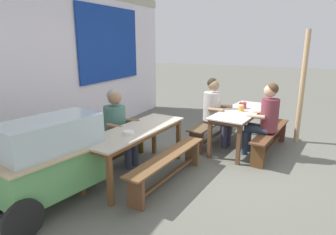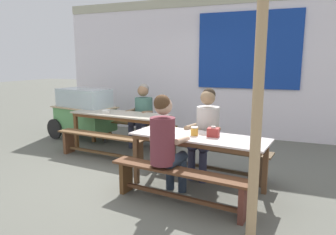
% 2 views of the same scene
% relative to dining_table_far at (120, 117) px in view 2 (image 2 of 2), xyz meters
% --- Properties ---
extents(ground_plane, '(40.00, 40.00, 0.00)m').
position_rel_dining_table_far_xyz_m(ground_plane, '(0.95, -0.90, -0.65)').
color(ground_plane, '#606056').
extents(backdrop_wall, '(6.73, 0.23, 3.07)m').
position_rel_dining_table_far_xyz_m(backdrop_wall, '(0.99, 1.96, 0.96)').
color(backdrop_wall, white).
rests_on(backdrop_wall, ground_plane).
extents(dining_table_far, '(1.93, 0.80, 0.72)m').
position_rel_dining_table_far_xyz_m(dining_table_far, '(0.00, 0.00, 0.00)').
color(dining_table_far, '#BCB09C').
rests_on(dining_table_far, ground_plane).
extents(dining_table_near, '(1.86, 0.87, 0.72)m').
position_rel_dining_table_far_xyz_m(dining_table_near, '(1.86, -1.17, -0.00)').
color(dining_table_near, silver).
rests_on(dining_table_near, ground_plane).
extents(bench_far_back, '(1.78, 0.47, 0.43)m').
position_rel_dining_table_far_xyz_m(bench_far_back, '(0.05, 0.56, -0.36)').
color(bench_far_back, '#543E18').
rests_on(bench_far_back, ground_plane).
extents(bench_far_front, '(1.78, 0.44, 0.43)m').
position_rel_dining_table_far_xyz_m(bench_far_front, '(-0.05, -0.56, -0.35)').
color(bench_far_front, brown).
rests_on(bench_far_front, ground_plane).
extents(bench_near_back, '(1.72, 0.54, 0.43)m').
position_rel_dining_table_far_xyz_m(bench_near_back, '(1.94, -0.62, -0.35)').
color(bench_near_back, brown).
rests_on(bench_near_back, ground_plane).
extents(bench_near_front, '(1.79, 0.49, 0.43)m').
position_rel_dining_table_far_xyz_m(bench_near_front, '(1.79, -1.72, -0.35)').
color(bench_near_front, brown).
rests_on(bench_near_front, ground_plane).
extents(food_cart, '(1.75, 1.02, 1.10)m').
position_rel_dining_table_far_xyz_m(food_cart, '(-1.15, 0.47, -0.02)').
color(food_cart, '#5FA45E').
rests_on(food_cart, ground_plane).
extents(person_near_front, '(0.44, 0.57, 1.30)m').
position_rel_dining_table_far_xyz_m(person_near_front, '(1.58, -1.62, 0.08)').
color(person_near_front, '#273345').
rests_on(person_near_front, ground_plane).
extents(person_right_near_table, '(0.49, 0.56, 1.30)m').
position_rel_dining_table_far_xyz_m(person_right_near_table, '(1.83, -0.66, 0.09)').
color(person_right_near_table, '#34364F').
rests_on(person_right_near_table, ground_plane).
extents(person_center_facing, '(0.50, 0.57, 1.24)m').
position_rel_dining_table_far_xyz_m(person_center_facing, '(0.24, 0.48, 0.06)').
color(person_center_facing, '#353A51').
rests_on(person_center_facing, ground_plane).
extents(tissue_box, '(0.15, 0.11, 0.14)m').
position_rel_dining_table_far_xyz_m(tissue_box, '(2.05, -1.15, 0.13)').
color(tissue_box, '#A1312E').
rests_on(tissue_box, dining_table_near).
extents(condiment_jar, '(0.10, 0.10, 0.11)m').
position_rel_dining_table_far_xyz_m(condiment_jar, '(1.80, -1.17, 0.13)').
color(condiment_jar, gold).
rests_on(condiment_jar, dining_table_near).
extents(soup_bowl, '(0.15, 0.15, 0.05)m').
position_rel_dining_table_far_xyz_m(soup_bowl, '(-0.27, -0.05, 0.10)').
color(soup_bowl, silver).
rests_on(soup_bowl, dining_table_far).
extents(wooden_support_post, '(0.10, 0.10, 2.19)m').
position_rel_dining_table_far_xyz_m(wooden_support_post, '(2.66, -2.14, 0.45)').
color(wooden_support_post, tan).
rests_on(wooden_support_post, ground_plane).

